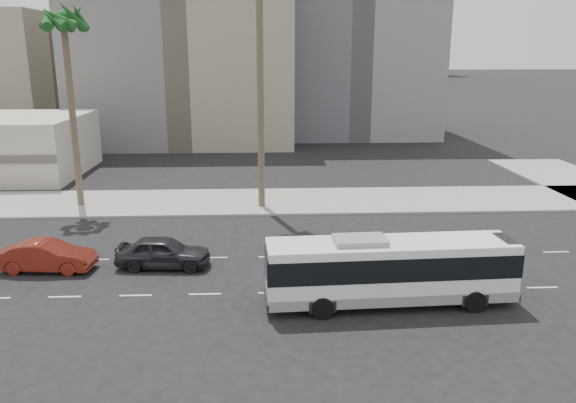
{
  "coord_description": "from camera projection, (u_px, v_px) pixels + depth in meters",
  "views": [
    {
      "loc": [
        -3.47,
        -22.68,
        10.14
      ],
      "look_at": [
        -2.2,
        4.0,
        3.08
      ],
      "focal_mm": 34.99,
      "sensor_mm": 36.0,
      "label": 1
    }
  ],
  "objects": [
    {
      "name": "ground",
      "position": [
        342.0,
        292.0,
        24.65
      ],
      "size": [
        700.0,
        700.0,
        0.0
      ],
      "primitive_type": "plane",
      "color": "black",
      "rests_on": "ground"
    },
    {
      "name": "sidewalk_north",
      "position": [
        311.0,
        201.0,
        39.6
      ],
      "size": [
        120.0,
        7.0,
        0.15
      ],
      "primitive_type": "cube",
      "color": "gray",
      "rests_on": "ground"
    },
    {
      "name": "midrise_beige_west",
      "position": [
        187.0,
        64.0,
        65.26
      ],
      "size": [
        24.0,
        18.0,
        18.0
      ],
      "primitive_type": "cube",
      "color": "gray",
      "rests_on": "ground"
    },
    {
      "name": "midrise_gray_center",
      "position": [
        350.0,
        30.0,
        71.91
      ],
      "size": [
        20.0,
        20.0,
        26.0
      ],
      "primitive_type": "cube",
      "color": "slate",
      "rests_on": "ground"
    },
    {
      "name": "highrise_far",
      "position": [
        412.0,
        11.0,
        271.28
      ],
      "size": [
        22.0,
        22.0,
        60.0
      ],
      "primitive_type": "cube",
      "color": "slate",
      "rests_on": "ground"
    },
    {
      "name": "city_bus",
      "position": [
        390.0,
        269.0,
        23.11
      ],
      "size": [
        10.33,
        2.79,
        2.94
      ],
      "rotation": [
        0.0,
        0.0,
        0.05
      ],
      "color": "silver",
      "rests_on": "ground"
    },
    {
      "name": "car_a",
      "position": [
        163.0,
        252.0,
        27.31
      ],
      "size": [
        2.18,
        4.66,
        1.54
      ],
      "primitive_type": "imported",
      "rotation": [
        0.0,
        0.0,
        1.49
      ],
      "color": "black",
      "rests_on": "ground"
    },
    {
      "name": "car_b",
      "position": [
        47.0,
        256.0,
        26.88
      ],
      "size": [
        1.92,
        4.58,
        1.47
      ],
      "primitive_type": "imported",
      "rotation": [
        0.0,
        0.0,
        1.49
      ],
      "color": "maroon",
      "rests_on": "ground"
    },
    {
      "name": "palm_mid",
      "position": [
        64.0,
        23.0,
        35.36
      ],
      "size": [
        4.3,
        4.3,
        13.33
      ],
      "rotation": [
        0.0,
        0.0,
        0.39
      ],
      "color": "brown",
      "rests_on": "ground"
    }
  ]
}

